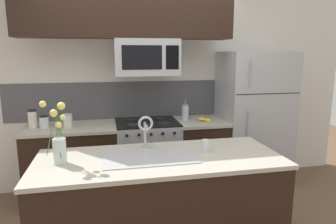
% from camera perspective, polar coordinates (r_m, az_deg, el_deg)
% --- Properties ---
extents(rear_partition, '(5.20, 0.10, 2.60)m').
position_cam_1_polar(rear_partition, '(4.05, -0.62, 4.74)').
color(rear_partition, silver).
rests_on(rear_partition, ground).
extents(splash_band, '(3.44, 0.01, 0.48)m').
position_cam_1_polar(splash_band, '(3.96, -4.72, 2.38)').
color(splash_band, '#4C4C51').
rests_on(splash_band, rear_partition).
extents(back_counter_left, '(1.07, 0.65, 0.91)m').
position_cam_1_polar(back_counter_left, '(3.81, -17.59, -9.24)').
color(back_counter_left, black).
rests_on(back_counter_left, ground).
extents(back_counter_right, '(0.64, 0.65, 0.91)m').
position_cam_1_polar(back_counter_right, '(3.97, 6.01, -7.95)').
color(back_counter_right, black).
rests_on(back_counter_right, ground).
extents(stove_range, '(0.76, 0.64, 0.93)m').
position_cam_1_polar(stove_range, '(3.82, -3.93, -8.60)').
color(stove_range, '#A8AAAF').
rests_on(stove_range, ground).
extents(microwave, '(0.74, 0.40, 0.42)m').
position_cam_1_polar(microwave, '(3.58, -4.15, 10.36)').
color(microwave, '#A8AAAF').
extents(upper_cabinet_band, '(2.41, 0.34, 0.60)m').
position_cam_1_polar(upper_cabinet_band, '(3.56, -7.78, 18.50)').
color(upper_cabinet_band, black).
extents(refrigerator, '(0.87, 0.74, 1.77)m').
position_cam_1_polar(refrigerator, '(4.15, 15.80, -1.32)').
color(refrigerator, '#A8AAAF').
rests_on(refrigerator, ground).
extents(storage_jar_tall, '(0.10, 0.10, 0.21)m').
position_cam_1_polar(storage_jar_tall, '(3.76, -24.39, -1.15)').
color(storage_jar_tall, silver).
rests_on(storage_jar_tall, back_counter_left).
extents(storage_jar_medium, '(0.10, 0.10, 0.14)m').
position_cam_1_polar(storage_jar_medium, '(3.71, -22.53, -1.71)').
color(storage_jar_medium, silver).
rests_on(storage_jar_medium, back_counter_left).
extents(storage_jar_short, '(0.10, 0.10, 0.15)m').
position_cam_1_polar(storage_jar_short, '(3.64, -18.55, -1.54)').
color(storage_jar_short, silver).
rests_on(storage_jar_short, back_counter_left).
extents(banana_bunch, '(0.19, 0.12, 0.08)m').
position_cam_1_polar(banana_bunch, '(3.80, 7.08, -1.39)').
color(banana_bunch, yellow).
rests_on(banana_bunch, back_counter_right).
extents(french_press, '(0.09, 0.09, 0.27)m').
position_cam_1_polar(french_press, '(3.83, 3.29, -0.04)').
color(french_press, silver).
rests_on(french_press, back_counter_right).
extents(island_counter, '(2.01, 0.82, 0.91)m').
position_cam_1_polar(island_counter, '(2.68, -1.51, -17.69)').
color(island_counter, black).
rests_on(island_counter, ground).
extents(kitchen_sink, '(0.76, 0.43, 0.16)m').
position_cam_1_polar(kitchen_sink, '(2.51, -3.56, -10.13)').
color(kitchen_sink, '#ADAFB5').
rests_on(kitchen_sink, island_counter).
extents(sink_faucet, '(0.14, 0.14, 0.31)m').
position_cam_1_polar(sink_faucet, '(2.63, -4.30, -3.02)').
color(sink_faucet, '#B7BABF').
rests_on(sink_faucet, island_counter).
extents(drinking_glass, '(0.07, 0.07, 0.10)m').
position_cam_1_polar(drinking_glass, '(2.64, 7.17, -6.35)').
color(drinking_glass, silver).
rests_on(drinking_glass, island_counter).
extents(flower_vase, '(0.18, 0.14, 0.49)m').
position_cam_1_polar(flower_vase, '(2.45, -20.06, -5.68)').
color(flower_vase, silver).
rests_on(flower_vase, island_counter).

